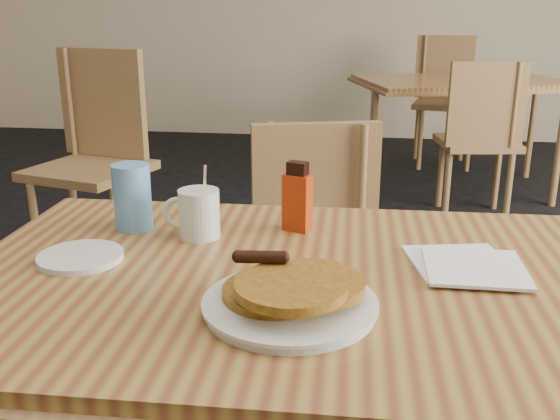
% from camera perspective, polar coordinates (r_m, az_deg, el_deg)
% --- Properties ---
extents(main_table, '(1.26, 0.87, 0.75)m').
position_cam_1_polar(main_table, '(1.14, 0.58, -7.76)').
color(main_table, olive).
rests_on(main_table, floor).
extents(neighbor_table, '(1.55, 1.25, 0.75)m').
position_cam_1_polar(neighbor_table, '(4.42, 16.27, 10.91)').
color(neighbor_table, olive).
rests_on(neighbor_table, floor).
extents(chair_main_far, '(0.49, 0.50, 0.88)m').
position_cam_1_polar(chair_main_far, '(1.89, 2.98, -3.19)').
color(chair_main_far, '#996E48').
rests_on(chair_main_far, floor).
extents(chair_neighbor_far, '(0.53, 0.54, 1.00)m').
position_cam_1_polar(chair_neighbor_far, '(5.18, 14.79, 10.71)').
color(chair_neighbor_far, '#996E48').
rests_on(chair_neighbor_far, floor).
extents(chair_neighbor_near, '(0.48, 0.48, 0.93)m').
position_cam_1_polar(chair_neighbor_near, '(3.73, 17.92, 7.15)').
color(chair_neighbor_near, '#996E48').
rests_on(chair_neighbor_near, floor).
extents(chair_wall_extra, '(0.57, 0.57, 1.03)m').
position_cam_1_polar(chair_wall_extra, '(3.04, -16.45, 6.12)').
color(chair_wall_extra, '#996E48').
rests_on(chair_wall_extra, floor).
extents(pancake_plate, '(0.28, 0.28, 0.08)m').
position_cam_1_polar(pancake_plate, '(0.98, 0.98, -7.95)').
color(pancake_plate, silver).
rests_on(pancake_plate, main_table).
extents(coffee_mug, '(0.12, 0.08, 0.16)m').
position_cam_1_polar(coffee_mug, '(1.29, -7.52, -0.25)').
color(coffee_mug, silver).
rests_on(coffee_mug, main_table).
extents(syrup_bottle, '(0.07, 0.05, 0.15)m').
position_cam_1_polar(syrup_bottle, '(1.32, 1.60, 1.02)').
color(syrup_bottle, maroon).
rests_on(syrup_bottle, main_table).
extents(napkin_stack, '(0.21, 0.22, 0.01)m').
position_cam_1_polar(napkin_stack, '(1.19, 16.74, -4.85)').
color(napkin_stack, white).
rests_on(napkin_stack, main_table).
extents(blue_tumbler, '(0.10, 0.10, 0.14)m').
position_cam_1_polar(blue_tumbler, '(1.36, -13.35, 1.18)').
color(blue_tumbler, '#5E9DDD').
rests_on(blue_tumbler, main_table).
extents(side_saucer, '(0.18, 0.18, 0.01)m').
position_cam_1_polar(side_saucer, '(1.24, -17.77, -4.11)').
color(side_saucer, silver).
rests_on(side_saucer, main_table).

